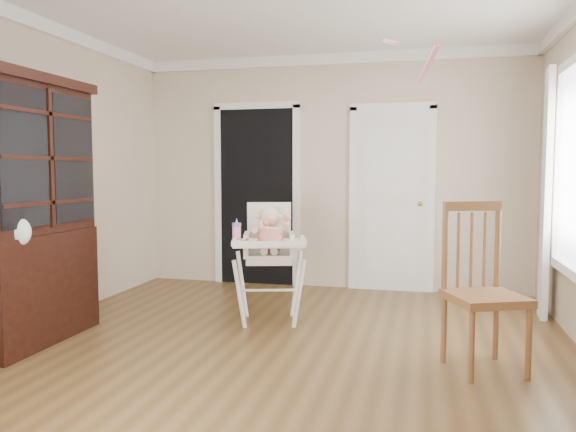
% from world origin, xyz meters
% --- Properties ---
extents(floor, '(5.00, 5.00, 0.00)m').
position_xyz_m(floor, '(0.00, 0.00, 0.00)').
color(floor, '#52391C').
rests_on(floor, ground).
extents(wall_back, '(4.50, 0.00, 4.50)m').
position_xyz_m(wall_back, '(0.00, 2.50, 1.35)').
color(wall_back, beige).
rests_on(wall_back, floor).
extents(wall_left, '(0.00, 5.00, 5.00)m').
position_xyz_m(wall_left, '(-2.25, 0.00, 1.35)').
color(wall_left, beige).
rests_on(wall_left, floor).
extents(doorway, '(1.06, 0.05, 2.22)m').
position_xyz_m(doorway, '(-0.90, 2.48, 1.11)').
color(doorway, black).
rests_on(doorway, wall_back).
extents(closet_door, '(0.96, 0.09, 2.13)m').
position_xyz_m(closet_door, '(0.70, 2.48, 1.02)').
color(closet_door, white).
rests_on(closet_door, wall_back).
extents(window_right, '(0.13, 1.84, 2.30)m').
position_xyz_m(window_right, '(2.18, 0.80, 1.29)').
color(window_right, white).
rests_on(window_right, wall_right).
extents(high_chair, '(0.80, 0.91, 1.10)m').
position_xyz_m(high_chair, '(-0.29, 0.84, 0.68)').
color(high_chair, white).
rests_on(high_chair, floor).
extents(baby, '(0.34, 0.25, 0.45)m').
position_xyz_m(baby, '(-0.29, 0.87, 0.82)').
color(baby, beige).
rests_on(baby, high_chair).
extents(cake, '(0.25, 0.25, 0.12)m').
position_xyz_m(cake, '(-0.20, 0.59, 0.82)').
color(cake, silver).
rests_on(cake, high_chair).
extents(sippy_cup, '(0.08, 0.08, 0.19)m').
position_xyz_m(sippy_cup, '(-0.52, 0.62, 0.85)').
color(sippy_cup, pink).
rests_on(sippy_cup, high_chair).
extents(china_cabinet, '(0.56, 1.25, 2.11)m').
position_xyz_m(china_cabinet, '(-1.99, -0.18, 1.05)').
color(china_cabinet, black).
rests_on(china_cabinet, floor).
extents(dining_chair, '(0.62, 0.62, 1.15)m').
position_xyz_m(dining_chair, '(1.46, 0.01, 0.54)').
color(dining_chair, brown).
rests_on(dining_chair, floor).
extents(streamer, '(0.15, 0.48, 0.15)m').
position_xyz_m(streamer, '(0.82, 0.01, 2.25)').
color(streamer, pink).
rests_on(streamer, ceiling).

